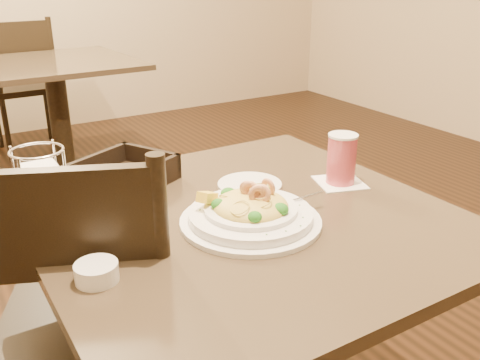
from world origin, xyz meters
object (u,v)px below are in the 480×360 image
napkin_caddy (43,194)px  main_table (244,301)px  dining_chair_near (87,318)px  side_plate (250,185)px  butter_ramekin (97,272)px  dining_chair_far (24,82)px  pasta_bowl (251,212)px  drink_glass (342,159)px  background_table (57,99)px  bread_basket (122,177)px

napkin_caddy → main_table: bearing=-25.1°
dining_chair_near → side_plate: size_ratio=5.71×
butter_ramekin → main_table: bearing=13.3°
dining_chair_near → dining_chair_far: same height
napkin_caddy → side_plate: 0.50m
dining_chair_near → butter_ramekin: 0.32m
pasta_bowl → drink_glass: size_ratio=2.33×
dining_chair_near → butter_ramekin: bearing=107.9°
dining_chair_near → butter_ramekin: size_ratio=11.90×
main_table → background_table: (0.15, 2.34, 0.00)m
main_table → dining_chair_near: (-0.34, 0.13, 0.00)m
dining_chair_near → bread_basket: bearing=-109.1°
background_table → dining_chair_far: (-0.07, 0.61, 0.00)m
dining_chair_near → pasta_bowl: dining_chair_near is taller
main_table → dining_chair_far: 2.96m
drink_glass → napkin_caddy: napkin_caddy is taller
side_plate → dining_chair_near: bearing=-179.2°
dining_chair_near → napkin_caddy: 0.31m
butter_ramekin → dining_chair_far: bearing=81.8°
pasta_bowl → butter_ramekin: pasta_bowl is taller
background_table → dining_chair_near: size_ratio=1.00×
bread_basket → dining_chair_far: bearing=84.7°
dining_chair_far → butter_ramekin: size_ratio=11.90×
dining_chair_far → pasta_bowl: 3.01m
dining_chair_near → butter_ramekin: (-0.02, -0.22, 0.24)m
main_table → bread_basket: 0.44m
main_table → dining_chair_near: size_ratio=0.97×
dining_chair_far → napkin_caddy: size_ratio=5.27×
dining_chair_far → main_table: bearing=87.3°
drink_glass → napkin_caddy: bearing=168.1°
main_table → background_table: size_ratio=0.97×
bread_basket → side_plate: bread_basket is taller
background_table → napkin_caddy: napkin_caddy is taller
main_table → dining_chair_near: dining_chair_near is taller
side_plate → butter_ramekin: (-0.47, -0.22, 0.01)m
dining_chair_near → side_plate: bearing=-155.6°
drink_glass → napkin_caddy: (-0.70, 0.15, 0.01)m
drink_glass → napkin_caddy: 0.72m
pasta_bowl → drink_glass: (0.32, 0.08, 0.04)m
dining_chair_near → dining_chair_far: bearing=-74.8°
side_plate → butter_ramekin: size_ratio=2.09×
background_table → dining_chair_far: bearing=96.5°
main_table → pasta_bowl: pasta_bowl is taller
dining_chair_far → side_plate: bearing=89.3°
side_plate → background_table: bearing=88.8°
drink_glass → side_plate: bearing=154.6°
main_table → dining_chair_near: 0.37m
main_table → drink_glass: 0.43m
dining_chair_far → drink_glass: (0.24, -2.92, 0.29)m
bread_basket → background_table: bearing=81.2°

